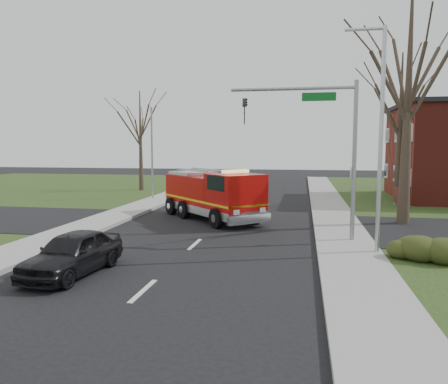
# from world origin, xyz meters

# --- Properties ---
(ground) EXTENTS (120.00, 120.00, 0.00)m
(ground) POSITION_xyz_m (0.00, 0.00, 0.00)
(ground) COLOR black
(ground) RESTS_ON ground
(sidewalk_right) EXTENTS (2.40, 80.00, 0.15)m
(sidewalk_right) POSITION_xyz_m (6.20, 0.00, 0.07)
(sidewalk_right) COLOR gray
(sidewalk_right) RESTS_ON ground
(sidewalk_left) EXTENTS (2.40, 80.00, 0.15)m
(sidewalk_left) POSITION_xyz_m (-6.20, 0.00, 0.07)
(sidewalk_left) COLOR gray
(sidewalk_left) RESTS_ON ground
(health_center_sign) EXTENTS (0.12, 2.00, 1.40)m
(health_center_sign) POSITION_xyz_m (10.50, 12.50, 0.88)
(health_center_sign) COLOR #4A1411
(health_center_sign) RESTS_ON ground
(hedge_corner) EXTENTS (2.80, 2.00, 0.90)m
(hedge_corner) POSITION_xyz_m (9.00, -1.00, 0.58)
(hedge_corner) COLOR #2D3312
(hedge_corner) RESTS_ON lawn_right
(bare_tree_near) EXTENTS (6.00, 6.00, 12.00)m
(bare_tree_near) POSITION_xyz_m (9.50, 6.00, 7.41)
(bare_tree_near) COLOR #31281D
(bare_tree_near) RESTS_ON ground
(bare_tree_far) EXTENTS (5.25, 5.25, 10.50)m
(bare_tree_far) POSITION_xyz_m (11.00, 15.00, 6.49)
(bare_tree_far) COLOR #31281D
(bare_tree_far) RESTS_ON ground
(bare_tree_left) EXTENTS (4.50, 4.50, 9.00)m
(bare_tree_left) POSITION_xyz_m (-10.00, 20.00, 5.56)
(bare_tree_left) COLOR #31281D
(bare_tree_left) RESTS_ON ground
(traffic_signal_mast) EXTENTS (5.29, 0.18, 6.80)m
(traffic_signal_mast) POSITION_xyz_m (5.21, 1.50, 4.71)
(traffic_signal_mast) COLOR gray
(traffic_signal_mast) RESTS_ON ground
(streetlight_pole) EXTENTS (1.48, 0.16, 8.40)m
(streetlight_pole) POSITION_xyz_m (7.14, -0.50, 4.55)
(streetlight_pole) COLOR #B7BABF
(streetlight_pole) RESTS_ON ground
(utility_pole_far) EXTENTS (0.14, 0.14, 7.00)m
(utility_pole_far) POSITION_xyz_m (-6.80, 14.00, 3.50)
(utility_pole_far) COLOR gray
(utility_pole_far) RESTS_ON ground
(fire_engine) EXTENTS (6.65, 6.96, 2.90)m
(fire_engine) POSITION_xyz_m (-0.51, 6.27, 1.31)
(fire_engine) COLOR #A10907
(fire_engine) RESTS_ON ground
(parked_car_maroon) EXTENTS (2.05, 4.25, 1.40)m
(parked_car_maroon) POSITION_xyz_m (-2.80, -4.83, 0.70)
(parked_car_maroon) COLOR black
(parked_car_maroon) RESTS_ON ground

